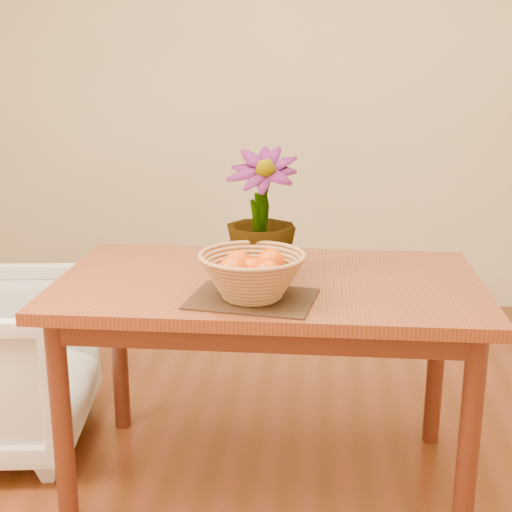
{
  "coord_description": "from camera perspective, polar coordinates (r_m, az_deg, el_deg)",
  "views": [
    {
      "loc": [
        0.17,
        -1.95,
        1.46
      ],
      "look_at": [
        -0.03,
        0.13,
        0.88
      ],
      "focal_mm": 50.0,
      "sensor_mm": 36.0,
      "label": 1
    }
  ],
  "objects": [
    {
      "name": "orange_pile",
      "position": [
        2.13,
        -0.31,
        -0.92
      ],
      "size": [
        0.19,
        0.19,
        0.09
      ],
      "rotation": [
        0.0,
        0.0,
        0.15
      ],
      "color": "#E34403",
      "rests_on": "wicker_basket"
    },
    {
      "name": "wall_back",
      "position": [
        4.2,
        3.14,
        14.14
      ],
      "size": [
        4.0,
        0.02,
        2.7
      ],
      "primitive_type": "cube",
      "color": "#FFE7C2",
      "rests_on": "floor"
    },
    {
      "name": "wicker_basket",
      "position": [
        2.14,
        -0.31,
        -1.71
      ],
      "size": [
        0.32,
        0.32,
        0.13
      ],
      "color": "#B1764A",
      "rests_on": "placemat"
    },
    {
      "name": "placemat",
      "position": [
        2.16,
        -0.31,
        -3.44
      ],
      "size": [
        0.41,
        0.33,
        0.01
      ],
      "primitive_type": "cube",
      "rotation": [
        0.0,
        0.0,
        -0.15
      ],
      "color": "#342113",
      "rests_on": "table"
    },
    {
      "name": "potted_plant",
      "position": [
        2.35,
        0.39,
        3.42
      ],
      "size": [
        0.26,
        0.26,
        0.42
      ],
      "primitive_type": "imported",
      "rotation": [
        0.0,
        0.0,
        -0.09
      ],
      "color": "#214F16",
      "rests_on": "table"
    },
    {
      "name": "table",
      "position": [
        2.39,
        1.01,
        -3.84
      ],
      "size": [
        1.4,
        0.8,
        0.75
      ],
      "color": "maroon",
      "rests_on": "floor"
    }
  ]
}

